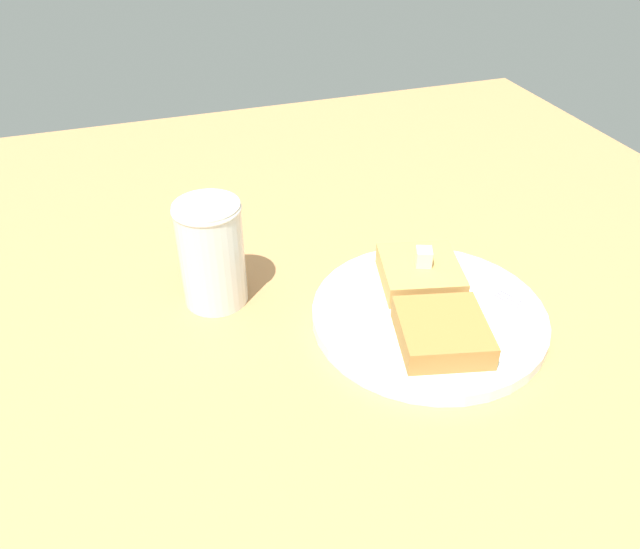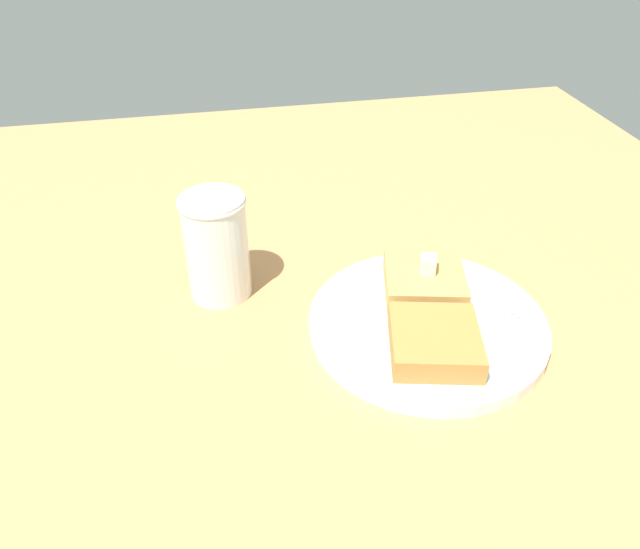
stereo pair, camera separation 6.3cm
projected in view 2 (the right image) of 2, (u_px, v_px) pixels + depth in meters
table_surface at (310, 332)px, 64.83cm from camera, size 122.40×122.40×2.69cm
plate at (427, 323)px, 62.65cm from camera, size 23.83×23.83×1.38cm
toast_slice_left at (424, 280)px, 65.50cm from camera, size 10.35×9.95×2.45cm
toast_slice_middle at (435, 341)px, 57.69cm from camera, size 10.35×9.95×2.45cm
butter_pat_primary at (428, 264)px, 64.19cm from camera, size 2.28×2.17×1.81cm
fork at (474, 290)px, 65.91cm from camera, size 15.26×7.66×0.36cm
syrup_jar at (217, 251)px, 65.35cm from camera, size 6.93×6.93×11.52cm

